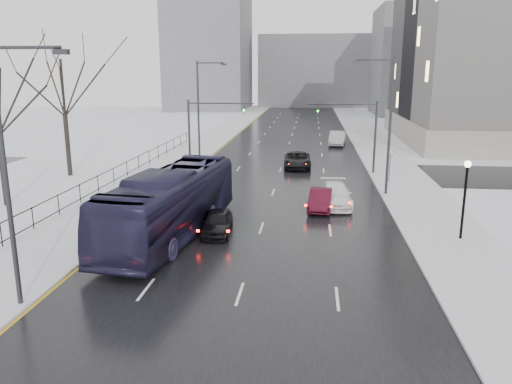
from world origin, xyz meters
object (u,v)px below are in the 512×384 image
(mast_signal_right, at_px, (363,128))
(sedan_center_near, at_px, (217,222))
(sedan_right_cross, at_px, (297,160))
(streetlight_r_mid, at_px, (387,120))
(tree_park_e, at_px, (71,177))
(tree_park_d, at_px, (7,206))
(sedan_right_distant, at_px, (337,138))
(streetlight_l_far, at_px, (201,107))
(sedan_right_near, at_px, (321,199))
(lamppost_r_mid, at_px, (465,188))
(streetlight_l_near, at_px, (10,166))
(mast_signal_left, at_px, (200,126))
(no_uturn_sign, at_px, (390,156))
(bus, at_px, (171,203))
(sedan_right_far, at_px, (335,195))

(mast_signal_right, height_order, sedan_center_near, mast_signal_right)
(sedan_right_cross, bearing_deg, streetlight_r_mid, -58.87)
(tree_park_e, bearing_deg, sedan_right_cross, 17.35)
(tree_park_d, xyz_separation_m, tree_park_e, (-0.40, 10.00, 0.00))
(mast_signal_right, relative_size, sedan_right_distant, 1.24)
(streetlight_l_far, xyz_separation_m, sedan_right_near, (11.67, -16.53, -4.89))
(lamppost_r_mid, relative_size, sedan_right_distant, 0.82)
(streetlight_r_mid, bearing_deg, tree_park_e, 171.37)
(streetlight_l_far, height_order, mast_signal_right, streetlight_l_far)
(streetlight_l_near, bearing_deg, sedan_right_distant, 72.80)
(mast_signal_left, distance_m, no_uturn_sign, 17.10)
(sedan_center_near, bearing_deg, mast_signal_left, 101.23)
(streetlight_l_far, bearing_deg, sedan_right_distant, 44.12)
(streetlight_r_mid, distance_m, mast_signal_left, 17.50)
(streetlight_r_mid, height_order, sedan_center_near, streetlight_r_mid)
(no_uturn_sign, xyz_separation_m, sedan_right_cross, (-7.68, 6.16, -1.51))
(bus, xyz_separation_m, sedan_right_near, (8.30, 6.45, -1.19))
(tree_park_e, xyz_separation_m, bus, (13.40, -14.99, 1.92))
(lamppost_r_mid, xyz_separation_m, no_uturn_sign, (-1.80, 14.00, -0.64))
(tree_park_d, distance_m, mast_signal_left, 17.96)
(mast_signal_right, distance_m, sedan_right_near, 13.53)
(bus, bearing_deg, mast_signal_left, 104.43)
(lamppost_r_mid, height_order, bus, lamppost_r_mid)
(sedan_right_cross, distance_m, sedan_right_far, 13.89)
(sedan_right_far, bearing_deg, tree_park_d, -175.00)
(sedan_right_distant, bearing_deg, mast_signal_left, -120.95)
(streetlight_l_near, relative_size, sedan_right_distant, 1.91)
(tree_park_d, relative_size, sedan_right_cross, 2.32)
(lamppost_r_mid, distance_m, mast_signal_right, 18.41)
(streetlight_l_near, xyz_separation_m, bus, (3.37, 9.01, -3.70))
(mast_signal_right, distance_m, sedan_right_cross, 7.03)
(bus, height_order, sedan_right_cross, bus)
(streetlight_l_near, bearing_deg, sedan_right_near, 52.97)
(lamppost_r_mid, relative_size, sedan_center_near, 1.09)
(mast_signal_right, distance_m, sedan_center_near, 20.99)
(mast_signal_right, relative_size, sedan_right_near, 1.55)
(sedan_center_near, height_order, sedan_right_near, sedan_right_near)
(bus, height_order, sedan_right_distant, bus)
(lamppost_r_mid, height_order, mast_signal_left, mast_signal_left)
(lamppost_r_mid, xyz_separation_m, sedan_right_cross, (-9.48, 20.16, -2.15))
(streetlight_l_far, xyz_separation_m, sedan_right_cross, (9.69, -1.84, -4.83))
(bus, xyz_separation_m, sedan_right_far, (9.30, 7.58, -1.13))
(mast_signal_right, height_order, mast_signal_left, same)
(sedan_right_cross, bearing_deg, sedan_right_near, -84.39)
(streetlight_l_near, relative_size, bus, 0.74)
(streetlight_l_near, xyz_separation_m, no_uturn_sign, (17.37, 24.00, -3.32))
(bus, bearing_deg, streetlight_l_near, -103.64)
(streetlight_r_mid, relative_size, no_uturn_sign, 3.70)
(mast_signal_left, bearing_deg, sedan_right_distant, 53.09)
(tree_park_e, height_order, streetlight_r_mid, streetlight_r_mid)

